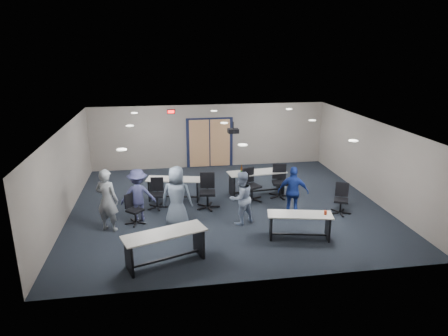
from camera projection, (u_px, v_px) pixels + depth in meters
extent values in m
plane|color=black|center=(226.00, 205.00, 13.27)|extent=(10.00, 10.00, 0.00)
cube|color=gray|center=(210.00, 136.00, 17.11)|extent=(10.00, 0.04, 2.70)
cube|color=gray|center=(260.00, 226.00, 8.62)|extent=(10.00, 0.04, 2.70)
cube|color=gray|center=(64.00, 174.00, 12.12)|extent=(0.04, 9.00, 2.70)
cube|color=gray|center=(371.00, 160.00, 13.62)|extent=(0.04, 9.00, 2.70)
cube|color=white|center=(227.00, 125.00, 12.47)|extent=(10.00, 9.00, 0.04)
cube|color=black|center=(210.00, 143.00, 17.18)|extent=(2.00, 0.06, 2.20)
cube|color=tan|center=(199.00, 144.00, 17.09)|extent=(0.85, 0.04, 2.05)
cube|color=tan|center=(220.00, 143.00, 17.22)|extent=(0.85, 0.04, 2.05)
cube|color=black|center=(171.00, 112.00, 16.50)|extent=(0.32, 0.05, 0.18)
cube|color=#FF0C0C|center=(171.00, 112.00, 16.47)|extent=(0.26, 0.02, 0.12)
cylinder|color=black|center=(233.00, 125.00, 13.02)|extent=(0.04, 0.04, 0.24)
cube|color=black|center=(233.00, 131.00, 13.08)|extent=(0.35, 0.30, 0.14)
cylinder|color=black|center=(234.00, 132.00, 12.93)|extent=(0.08, 0.03, 0.08)
cube|color=beige|center=(165.00, 233.00, 9.52)|extent=(2.11, 1.29, 0.03)
cube|color=black|center=(129.00, 257.00, 9.24)|extent=(0.25, 0.60, 0.78)
cube|color=black|center=(199.00, 240.00, 10.04)|extent=(0.25, 0.60, 0.78)
cube|color=black|center=(166.00, 259.00, 9.72)|extent=(1.70, 0.64, 0.04)
cube|color=beige|center=(300.00, 214.00, 10.83)|extent=(1.83, 0.94, 0.03)
cube|color=black|center=(271.00, 226.00, 10.98)|extent=(0.16, 0.53, 0.68)
cube|color=black|center=(328.00, 227.00, 10.89)|extent=(0.16, 0.53, 0.68)
cube|color=black|center=(299.00, 234.00, 11.00)|extent=(1.53, 0.38, 0.04)
cylinder|color=#BD3619|center=(325.00, 213.00, 10.77)|extent=(0.08, 0.08, 0.12)
cube|color=beige|center=(174.00, 179.00, 13.54)|extent=(1.94, 1.00, 0.03)
cube|color=black|center=(151.00, 189.00, 13.70)|extent=(0.17, 0.56, 0.72)
cube|color=black|center=(198.00, 190.00, 13.61)|extent=(0.17, 0.56, 0.72)
cube|color=black|center=(175.00, 196.00, 13.73)|extent=(1.62, 0.40, 0.04)
cube|color=beige|center=(257.00, 172.00, 14.03)|extent=(2.10, 0.88, 0.03)
cube|color=black|center=(232.00, 186.00, 13.93)|extent=(0.12, 0.63, 0.79)
cube|color=black|center=(280.00, 181.00, 14.37)|extent=(0.12, 0.63, 0.79)
cube|color=black|center=(256.00, 191.00, 14.23)|extent=(1.81, 0.24, 0.05)
imported|color=gray|center=(107.00, 200.00, 11.23)|extent=(0.79, 0.68, 1.83)
imported|color=slate|center=(177.00, 197.00, 11.44)|extent=(1.01, 0.78, 1.83)
imported|color=#99ABCB|center=(241.00, 198.00, 11.71)|extent=(0.96, 0.88, 1.60)
imported|color=navy|center=(293.00, 192.00, 12.21)|extent=(1.01, 0.68, 1.59)
imported|color=#3B3D6A|center=(138.00, 195.00, 11.92)|extent=(1.04, 0.61, 1.61)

